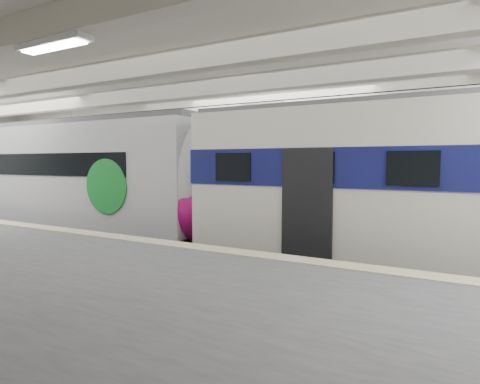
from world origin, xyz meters
The scene contains 4 objects.
station_hall centered at (0.00, -1.74, 3.24)m, with size 36.00×24.00×5.75m.
modern_emu centered at (-6.16, 0.00, 2.21)m, with size 13.99×2.89×4.50m.
older_rer centered at (6.15, 0.00, 2.34)m, with size 13.53×2.99×4.46m.
far_train centered at (-7.76, 5.50, 2.14)m, with size 12.82×2.83×4.13m.
Camera 1 is at (6.03, -10.43, 2.99)m, focal length 30.00 mm.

